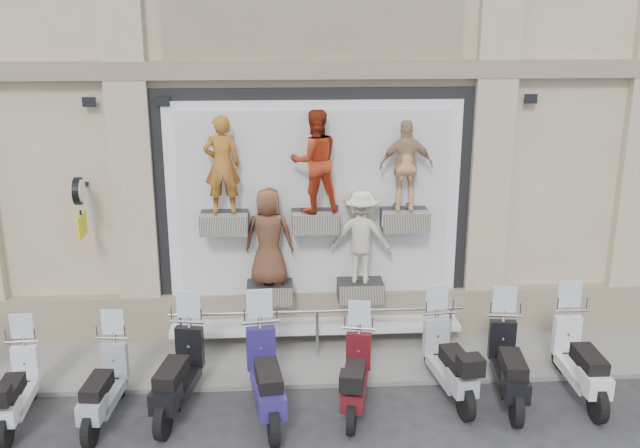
# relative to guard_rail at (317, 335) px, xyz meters

# --- Properties ---
(ground) EXTENTS (90.00, 90.00, 0.00)m
(ground) POSITION_rel_guard_rail_xyz_m (0.00, -2.00, -0.47)
(ground) COLOR #2A2A2C
(ground) RESTS_ON ground
(sidewalk) EXTENTS (16.00, 2.20, 0.08)m
(sidewalk) POSITION_rel_guard_rail_xyz_m (0.00, 0.10, -0.43)
(sidewalk) COLOR gray
(sidewalk) RESTS_ON ground
(building) EXTENTS (14.00, 8.60, 12.00)m
(building) POSITION_rel_guard_rail_xyz_m (0.00, 5.00, 5.54)
(building) COLOR #CAB493
(building) RESTS_ON ground
(shop_vitrine) EXTENTS (5.60, 0.83, 4.30)m
(shop_vitrine) POSITION_rel_guard_rail_xyz_m (0.05, 0.75, 1.93)
(shop_vitrine) COLOR black
(shop_vitrine) RESTS_ON ground
(guard_rail) EXTENTS (5.06, 0.10, 0.93)m
(guard_rail) POSITION_rel_guard_rail_xyz_m (0.00, 0.00, 0.00)
(guard_rail) COLOR #9EA0A5
(guard_rail) RESTS_ON ground
(clock_sign_bracket) EXTENTS (0.10, 0.80, 1.02)m
(clock_sign_bracket) POSITION_rel_guard_rail_xyz_m (-3.90, 0.47, 2.34)
(clock_sign_bracket) COLOR black
(clock_sign_bracket) RESTS_ON ground
(scooter_b) EXTENTS (0.63, 1.82, 1.46)m
(scooter_b) POSITION_rel_guard_rail_xyz_m (-4.46, -1.69, 0.27)
(scooter_b) COLOR silver
(scooter_b) RESTS_ON ground
(scooter_c) EXTENTS (0.71, 1.88, 1.49)m
(scooter_c) POSITION_rel_guard_rail_xyz_m (-3.21, -1.70, 0.28)
(scooter_c) COLOR #8E9499
(scooter_c) RESTS_ON ground
(scooter_d) EXTENTS (0.95, 2.12, 1.66)m
(scooter_d) POSITION_rel_guard_rail_xyz_m (-2.16, -1.50, 0.36)
(scooter_d) COLOR black
(scooter_d) RESTS_ON ground
(scooter_e) EXTENTS (0.89, 2.19, 1.73)m
(scooter_e) POSITION_rel_guard_rail_xyz_m (-0.85, -1.72, 0.40)
(scooter_e) COLOR navy
(scooter_e) RESTS_ON ground
(scooter_f) EXTENTS (0.88, 1.92, 1.51)m
(scooter_f) POSITION_rel_guard_rail_xyz_m (0.48, -1.61, 0.29)
(scooter_f) COLOR #4E0D12
(scooter_f) RESTS_ON ground
(scooter_g) EXTENTS (0.83, 2.02, 1.59)m
(scooter_g) POSITION_rel_guard_rail_xyz_m (1.97, -1.30, 0.33)
(scooter_g) COLOR #9D9EA3
(scooter_g) RESTS_ON ground
(scooter_h) EXTENTS (0.82, 2.05, 1.62)m
(scooter_h) POSITION_rel_guard_rail_xyz_m (2.85, -1.50, 0.35)
(scooter_h) COLOR black
(scooter_h) RESTS_ON ground
(scooter_i) EXTENTS (0.64, 2.05, 1.65)m
(scooter_i) POSITION_rel_guard_rail_xyz_m (4.00, -1.45, 0.36)
(scooter_i) COLOR silver
(scooter_i) RESTS_ON ground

